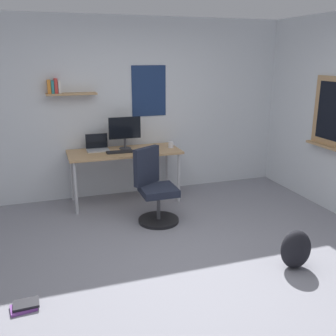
{
  "coord_description": "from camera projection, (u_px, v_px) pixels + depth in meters",
  "views": [
    {
      "loc": [
        -1.28,
        -3.18,
        2.05
      ],
      "look_at": [
        0.03,
        0.71,
        0.85
      ],
      "focal_mm": 41.07,
      "sensor_mm": 36.0,
      "label": 1
    }
  ],
  "objects": [
    {
      "name": "backpack",
      "position": [
        296.0,
        249.0,
        3.82
      ],
      "size": [
        0.32,
        0.22,
        0.4
      ],
      "primitive_type": "ellipsoid",
      "color": "black",
      "rests_on": "ground"
    },
    {
      "name": "coffee_mug",
      "position": [
        171.0,
        145.0,
        5.61
      ],
      "size": [
        0.08,
        0.08,
        0.09
      ],
      "primitive_type": "cylinder",
      "color": "silver",
      "rests_on": "desk"
    },
    {
      "name": "office_chair",
      "position": [
        155.0,
        191.0,
        4.87
      ],
      "size": [
        0.55,
        0.56,
        0.95
      ],
      "color": "black",
      "rests_on": "ground"
    },
    {
      "name": "book_stack_on_floor",
      "position": [
        25.0,
        306.0,
        3.24
      ],
      "size": [
        0.24,
        0.18,
        0.05
      ],
      "color": "#7A3D99",
      "rests_on": "ground"
    },
    {
      "name": "wall_back",
      "position": [
        129.0,
        108.0,
        5.72
      ],
      "size": [
        5.0,
        0.3,
        2.6
      ],
      "color": "silver",
      "rests_on": "ground"
    },
    {
      "name": "laptop",
      "position": [
        97.0,
        146.0,
        5.46
      ],
      "size": [
        0.31,
        0.21,
        0.23
      ],
      "color": "#ADAFB5",
      "rests_on": "desk"
    },
    {
      "name": "keyboard",
      "position": [
        120.0,
        152.0,
        5.34
      ],
      "size": [
        0.37,
        0.13,
        0.02
      ],
      "primitive_type": "cube",
      "color": "black",
      "rests_on": "desk"
    },
    {
      "name": "computer_mouse",
      "position": [
        139.0,
        150.0,
        5.43
      ],
      "size": [
        0.1,
        0.06,
        0.03
      ],
      "primitive_type": "ellipsoid",
      "color": "#262628",
      "rests_on": "desk"
    },
    {
      "name": "ground_plane",
      "position": [
        188.0,
        268.0,
        3.86
      ],
      "size": [
        5.2,
        5.2,
        0.0
      ],
      "primitive_type": "plane",
      "color": "gray",
      "rests_on": "ground"
    },
    {
      "name": "desk",
      "position": [
        124.0,
        156.0,
        5.46
      ],
      "size": [
        1.57,
        0.66,
        0.76
      ],
      "color": "tan",
      "rests_on": "ground"
    },
    {
      "name": "monitor_primary",
      "position": [
        125.0,
        131.0,
        5.48
      ],
      "size": [
        0.46,
        0.17,
        0.46
      ],
      "color": "#38383D",
      "rests_on": "desk"
    }
  ]
}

